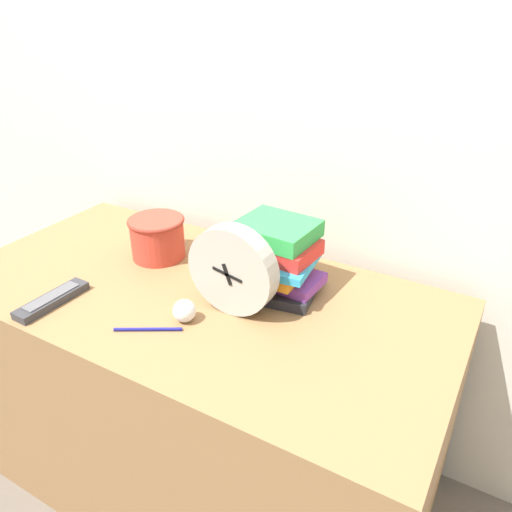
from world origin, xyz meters
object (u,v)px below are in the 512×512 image
object	(u,v)px
book_stack	(276,258)
pen	(148,329)
basket	(157,236)
crumpled_paper_ball	(184,311)
desk_clock	(232,270)
tv_remote	(52,300)

from	to	relation	value
book_stack	pen	distance (m)	0.36
basket	crumpled_paper_ball	xyz separation A→B (m)	(0.26, -0.22, -0.04)
desk_clock	tv_remote	bearing A→B (deg)	-153.71
desk_clock	pen	xyz separation A→B (m)	(-0.12, -0.17, -0.11)
book_stack	crumpled_paper_ball	distance (m)	0.27
pen	basket	bearing A→B (deg)	125.70
basket	book_stack	bearing A→B (deg)	2.07
desk_clock	basket	bearing A→B (deg)	159.16
pen	desk_clock	bearing A→B (deg)	53.50
tv_remote	crumpled_paper_ball	xyz separation A→B (m)	(0.33, 0.11, 0.02)
tv_remote	pen	world-z (taller)	tv_remote
crumpled_paper_ball	pen	distance (m)	0.09
basket	desk_clock	bearing A→B (deg)	-20.84
desk_clock	tv_remote	world-z (taller)	desk_clock
desk_clock	book_stack	world-z (taller)	desk_clock
tv_remote	crumpled_paper_ball	bearing A→B (deg)	17.99
tv_remote	basket	bearing A→B (deg)	78.40
crumpled_paper_ball	pen	xyz separation A→B (m)	(-0.05, -0.07, -0.02)
basket	pen	xyz separation A→B (m)	(0.21, -0.30, -0.06)
book_stack	pen	world-z (taller)	book_stack
book_stack	basket	xyz separation A→B (m)	(-0.38, -0.01, -0.02)
crumpled_paper_ball	book_stack	bearing A→B (deg)	63.67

